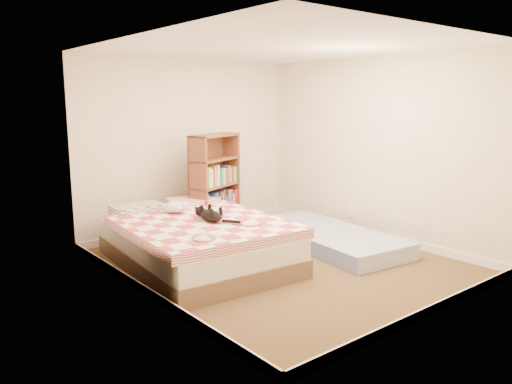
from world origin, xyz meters
TOP-DOWN VIEW (x-y plane):
  - room at (0.00, 0.00)m, footprint 3.51×4.01m
  - bed at (-0.81, 0.60)m, footprint 1.83×2.41m
  - bookshelf at (0.07, 1.47)m, footprint 0.98×0.61m
  - floor_mattress at (0.99, 0.16)m, footprint 1.28×2.38m
  - black_cat at (-0.75, 0.39)m, footprint 0.21×0.65m
  - white_dog at (-0.82, 1.00)m, footprint 0.32×0.34m

SIDE VIEW (x-z plane):
  - floor_mattress at x=0.99m, z-range 0.00..0.20m
  - bed at x=-0.81m, z-range -0.03..0.59m
  - bookshelf at x=0.07m, z-range -0.19..1.27m
  - black_cat at x=-0.75m, z-range 0.54..0.69m
  - white_dog at x=-0.82m, z-range 0.55..0.70m
  - room at x=0.00m, z-range -0.06..2.45m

